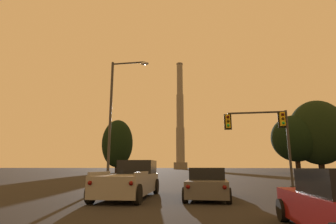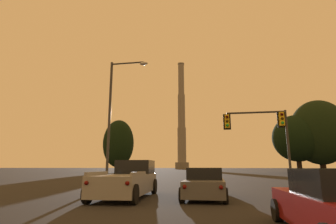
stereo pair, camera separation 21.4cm
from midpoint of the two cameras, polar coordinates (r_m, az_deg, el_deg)
sedan_center_lane_front at (r=13.27m, az=8.11°, el=-15.19°), size 1.99×4.71×1.43m
pickup_truck_left_lane_front at (r=13.60m, az=-8.62°, el=-14.52°), size 2.42×5.58×1.82m
traffic_light_overhead_right at (r=21.23m, az=20.24°, el=-3.38°), size 4.82×0.50×5.68m
street_lamp at (r=20.62m, az=-11.57°, el=0.66°), size 3.07×0.36×9.70m
smokestack at (r=156.56m, az=2.63°, el=-3.02°), size 7.99×7.99×64.93m
treeline_far_right at (r=70.11m, az=29.71°, el=-3.84°), size 12.75×11.47×16.78m
treeline_center_left at (r=68.03m, az=25.91°, el=-5.18°), size 10.88×9.80×13.35m
treeline_left_mid at (r=67.71m, az=-11.05°, el=-6.72°), size 7.76×6.98×13.17m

